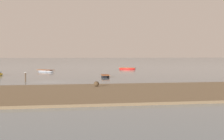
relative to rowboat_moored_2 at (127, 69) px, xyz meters
name	(u,v)px	position (x,y,z in m)	size (l,w,h in m)	color
ground_plane	(50,82)	(-20.58, -38.95, -0.19)	(800.00, 800.00, 0.00)	slate
mudflat_shore	(12,94)	(-24.44, -55.32, -0.08)	(338.91, 17.78, 0.22)	brown
tidal_rock_near	(96,84)	(-15.71, -50.12, 0.32)	(0.59, 0.59, 0.59)	#402F1E
rowboat_moored_2	(127,69)	(0.00, 0.00, 0.00)	(4.64, 3.52, 0.70)	red
rowboat_moored_4	(46,71)	(-20.80, -9.74, 0.00)	(4.20, 4.32, 0.71)	gray
rowboat_moored_5	(105,76)	(-11.20, -30.55, -0.02)	(1.70, 4.06, 0.62)	black
mooring_post_near	(25,77)	(-23.93, -37.96, 0.46)	(0.22, 0.22, 1.50)	#433323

